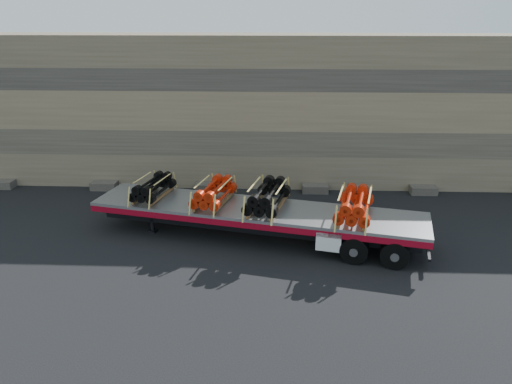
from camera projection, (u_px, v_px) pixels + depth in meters
ground at (271, 233)px, 19.05m from camera, size 120.00×120.00×0.00m
rock_wall at (274, 110)px, 23.95m from camera, size 44.00×3.00×7.00m
trailer at (256, 223)px, 18.46m from camera, size 12.49×5.04×1.23m
bundle_front at (153, 188)px, 19.14m from camera, size 1.47×2.24×0.73m
bundle_midfront at (214, 193)px, 18.51m from camera, size 1.58×2.41×0.79m
bundle_midrear at (268, 197)px, 17.99m from camera, size 1.74×2.67×0.87m
bundle_rear at (354, 206)px, 17.22m from camera, size 1.70×2.60×0.85m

